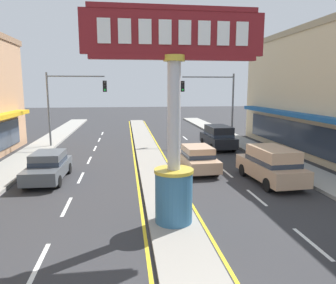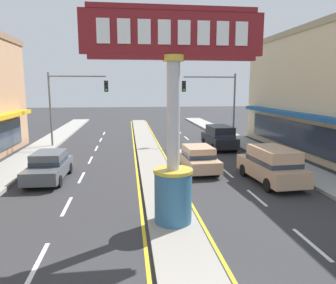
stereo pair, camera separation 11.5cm
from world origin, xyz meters
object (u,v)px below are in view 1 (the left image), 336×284
traffic_light_left_side (70,97)px  sedan_near_right_lane (197,158)px  district_sign (174,126)px  sedan_mid_left_lane (48,166)px  traffic_light_right_side (214,96)px  suv_far_left_oncoming (218,137)px  suv_near_left_lane (271,165)px

traffic_light_left_side → sedan_near_right_lane: 12.95m
district_sign → sedan_near_right_lane: 8.39m
sedan_mid_left_lane → sedan_near_right_lane: bearing=6.0°
district_sign → sedan_mid_left_lane: size_ratio=1.72×
traffic_light_right_side → suv_far_left_oncoming: traffic_light_right_side is taller
district_sign → traffic_light_right_side: bearing=69.8°
sedan_near_right_lane → suv_near_left_lane: bearing=-41.7°
traffic_light_right_side → suv_near_left_lane: 12.61m
traffic_light_left_side → traffic_light_right_side: 12.30m
traffic_light_left_side → traffic_light_right_side: same height
traffic_light_left_side → suv_near_left_lane: size_ratio=1.32×
sedan_mid_left_lane → suv_near_left_lane: bearing=-9.9°
traffic_light_left_side → suv_near_left_lane: 17.21m
sedan_near_right_lane → sedan_mid_left_lane: bearing=-174.0°
district_sign → traffic_light_left_side: size_ratio=1.20×
sedan_mid_left_lane → suv_far_left_oncoming: (11.73, 7.59, 0.20)m
district_sign → sedan_near_right_lane: (2.57, 7.46, -2.86)m
district_sign → traffic_light_left_side: 17.52m
traffic_light_left_side → traffic_light_right_side: size_ratio=1.00×
district_sign → suv_far_left_oncoming: (5.87, 14.17, -2.67)m
district_sign → suv_near_left_lane: size_ratio=1.59×
traffic_light_left_side → suv_near_left_lane: (12.02, -11.87, -3.26)m
traffic_light_left_side → suv_far_left_oncoming: (12.02, -2.23, -3.26)m
sedan_mid_left_lane → suv_far_left_oncoming: bearing=32.9°
sedan_near_right_lane → suv_near_left_lane: 4.43m
traffic_light_right_side → sedan_mid_left_lane: 16.09m
traffic_light_left_side → traffic_light_right_side: bearing=1.4°
suv_near_left_lane → sedan_mid_left_lane: size_ratio=1.08×
traffic_light_left_side → suv_near_left_lane: bearing=-44.7°
traffic_light_left_side → sedan_mid_left_lane: (0.29, -9.82, -3.46)m
traffic_light_right_side → suv_far_left_oncoming: (-0.28, -2.53, -3.26)m
traffic_light_right_side → sedan_near_right_lane: (-3.58, -9.24, -3.46)m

